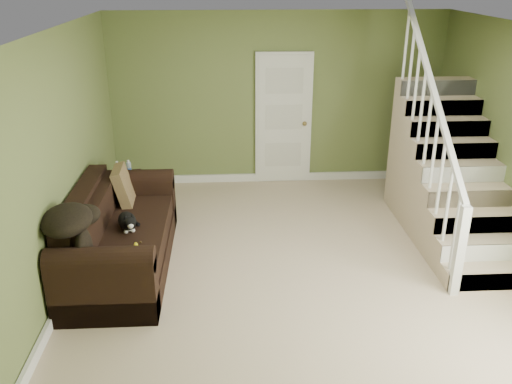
{
  "coord_description": "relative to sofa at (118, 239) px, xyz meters",
  "views": [
    {
      "loc": [
        -0.79,
        -5.32,
        3.15
      ],
      "look_at": [
        -0.46,
        0.38,
        0.78
      ],
      "focal_mm": 38.0,
      "sensor_mm": 36.0,
      "label": 1
    }
  ],
  "objects": [
    {
      "name": "baseboard_back",
      "position": [
        2.02,
        2.57,
        -0.29
      ],
      "size": [
        5.0,
        0.04,
        0.12
      ],
      "primitive_type": "cube",
      "color": "white",
      "rests_on": "floor"
    },
    {
      "name": "door",
      "position": [
        2.12,
        2.56,
        0.66
      ],
      "size": [
        0.86,
        0.12,
        2.02
      ],
      "color": "white",
      "rests_on": "floor"
    },
    {
      "name": "baseboard_right",
      "position": [
        4.49,
        -0.15,
        -0.29
      ],
      "size": [
        0.04,
        5.5,
        0.12
      ],
      "primitive_type": "cube",
      "color": "white",
      "rests_on": "floor"
    },
    {
      "name": "floor",
      "position": [
        2.02,
        -0.15,
        -0.35
      ],
      "size": [
        5.0,
        5.5,
        0.01
      ],
      "primitive_type": "cube",
      "color": "tan",
      "rests_on": "ground"
    },
    {
      "name": "cat",
      "position": [
        0.13,
        -0.08,
        0.24
      ],
      "size": [
        0.32,
        0.51,
        0.25
      ],
      "rotation": [
        0.0,
        0.0,
        0.33
      ],
      "color": "black",
      "rests_on": "sofa"
    },
    {
      "name": "ceiling",
      "position": [
        2.02,
        -0.15,
        2.25
      ],
      "size": [
        5.0,
        5.5,
        0.01
      ],
      "primitive_type": "cube",
      "color": "white",
      "rests_on": "wall_back"
    },
    {
      "name": "sofa",
      "position": [
        0.0,
        0.0,
        0.0
      ],
      "size": [
        1.0,
        2.32,
        0.92
      ],
      "color": "black",
      "rests_on": "floor"
    },
    {
      "name": "throw_pillow",
      "position": [
        -0.02,
        0.71,
        0.35
      ],
      "size": [
        0.25,
        0.49,
        0.49
      ],
      "primitive_type": "cube",
      "rotation": [
        0.0,
        -0.24,
        0.05
      ],
      "color": "brown",
      "rests_on": "sofa"
    },
    {
      "name": "wall_front",
      "position": [
        2.02,
        -2.9,
        0.95
      ],
      "size": [
        5.0,
        0.04,
        2.6
      ],
      "primitive_type": "cube",
      "color": "olive",
      "rests_on": "floor"
    },
    {
      "name": "staircase",
      "position": [
        4.02,
        0.82,
        0.29
      ],
      "size": [
        1.0,
        2.51,
        2.82
      ],
      "color": "tan",
      "rests_on": "floor"
    },
    {
      "name": "throw_blanket",
      "position": [
        -0.29,
        -0.76,
        0.6
      ],
      "size": [
        0.47,
        0.62,
        0.25
      ],
      "primitive_type": "ellipsoid",
      "rotation": [
        0.0,
        0.0,
        -0.01
      ],
      "color": "black",
      "rests_on": "sofa"
    },
    {
      "name": "wall_back",
      "position": [
        2.02,
        2.6,
        0.95
      ],
      "size": [
        5.0,
        0.04,
        2.6
      ],
      "primitive_type": "cube",
      "color": "olive",
      "rests_on": "floor"
    },
    {
      "name": "wall_left",
      "position": [
        -0.48,
        -0.15,
        0.95
      ],
      "size": [
        0.04,
        5.5,
        2.6
      ],
      "primitive_type": "cube",
      "color": "olive",
      "rests_on": "floor"
    },
    {
      "name": "side_table",
      "position": [
        -0.13,
        1.41,
        -0.06
      ],
      "size": [
        0.57,
        0.57,
        0.79
      ],
      "rotation": [
        0.0,
        0.0,
        0.25
      ],
      "color": "black",
      "rests_on": "floor"
    },
    {
      "name": "banana",
      "position": [
        0.29,
        -0.52,
        0.17
      ],
      "size": [
        0.08,
        0.17,
        0.05
      ],
      "primitive_type": "ellipsoid",
      "rotation": [
        0.0,
        0.0,
        0.19
      ],
      "color": "yellow",
      "rests_on": "sofa"
    },
    {
      "name": "baseboard_left",
      "position": [
        -0.45,
        -0.15,
        -0.29
      ],
      "size": [
        0.04,
        5.5,
        0.12
      ],
      "primitive_type": "cube",
      "color": "white",
      "rests_on": "floor"
    }
  ]
}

